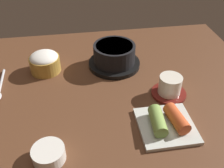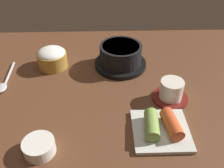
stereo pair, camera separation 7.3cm
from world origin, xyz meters
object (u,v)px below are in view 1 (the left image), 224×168
Objects in this scene: stone_pot at (114,56)px; kimchi_plate at (167,123)px; rice_bowl at (45,62)px; side_bowl_near at (49,154)px; tea_cup_with_saucer at (170,87)px.

kimchi_plate is (8.27, -29.69, -2.14)cm from stone_pot.
side_bowl_near is (2.32, -35.09, -1.71)cm from rice_bowl.
stone_pot is 1.77× the size of rice_bowl.
tea_cup_with_saucer is at bearing -26.60° from rice_bowl.
kimchi_plate is (-4.85, -12.17, -1.20)cm from tea_cup_with_saucer.
tea_cup_with_saucer is at bearing -53.17° from stone_pot.
kimchi_plate reaches higher than side_bowl_near.
tea_cup_with_saucer is 0.73× the size of kimchi_plate.
tea_cup_with_saucer is 13.16cm from kimchi_plate.
stone_pot is 1.71× the size of tea_cup_with_saucer.
stone_pot reaches higher than kimchi_plate.
rice_bowl reaches higher than kimchi_plate.
tea_cup_with_saucer is (13.12, -17.52, -0.94)cm from stone_pot.
kimchi_plate is 28.98cm from side_bowl_near.
rice_bowl is 39.95cm from tea_cup_with_saucer.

